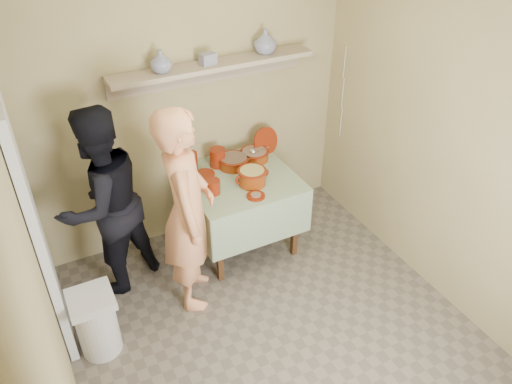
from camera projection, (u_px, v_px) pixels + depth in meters
ground at (283, 346)px, 3.88m from camera, size 3.50×3.50×0.00m
tile_panel at (37, 231)px, 3.47m from camera, size 0.06×0.70×2.00m
plate_stack_a at (190, 162)px, 4.53m from camera, size 0.14×0.14×0.18m
plate_stack_b at (217, 158)px, 4.60m from camera, size 0.15×0.15×0.18m
bowl_stack at (213, 187)px, 4.24m from camera, size 0.13×0.13×0.13m
empty_bowl at (204, 176)px, 4.45m from camera, size 0.19×0.19×0.06m
propped_lid at (266, 141)px, 4.79m from camera, size 0.29×0.16×0.27m
vase_right at (265, 41)px, 4.32m from camera, size 0.23×0.23×0.21m
vase_left at (161, 61)px, 3.95m from camera, size 0.24×0.24×0.18m
ceramic_box at (208, 59)px, 4.12m from camera, size 0.14×0.11×0.09m
person_cook at (187, 211)px, 3.86m from camera, size 0.62×0.75×1.76m
person_helper at (103, 204)px, 4.02m from camera, size 1.01×0.93×1.67m
room_shell at (291, 170)px, 2.98m from camera, size 3.04×3.54×2.62m
serving_table at (239, 188)px, 4.56m from camera, size 0.97×0.97×0.76m
cazuela_meat_a at (234, 161)px, 4.61m from camera, size 0.30×0.30×0.10m
cazuela_meat_b at (255, 154)px, 4.71m from camera, size 0.28×0.28×0.10m
ladle at (253, 152)px, 4.65m from camera, size 0.08×0.26×0.19m
cazuela_rice at (252, 176)px, 4.35m from camera, size 0.33×0.25×0.14m
front_plate at (256, 196)px, 4.22m from camera, size 0.16×0.16×0.03m
wall_shelf at (213, 67)px, 4.23m from camera, size 1.80×0.25×0.21m
trash_bin at (97, 323)px, 3.71m from camera, size 0.32×0.32×0.56m
electrical_cord at (343, 94)px, 4.82m from camera, size 0.01×0.05×0.90m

